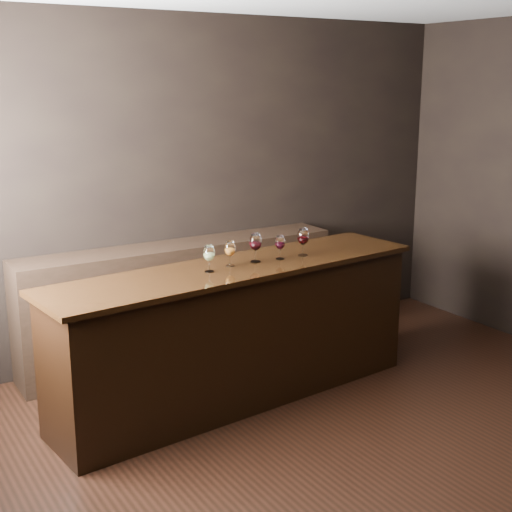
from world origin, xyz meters
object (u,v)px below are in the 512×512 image
glass_white (209,254)px  glass_red_a (255,243)px  back_bar_shelf (182,301)px  glass_amber (230,249)px  bar_counter (238,336)px  glass_red_b (280,243)px  glass_red_c (303,237)px

glass_white → glass_red_a: (0.41, 0.07, 0.02)m
back_bar_shelf → glass_amber: 1.12m
glass_white → bar_counter: bearing=9.2°
bar_counter → glass_red_b: glass_red_b is taller
glass_white → glass_amber: 0.21m
glass_red_c → glass_white: bearing=-177.0°
glass_amber → glass_red_a: (0.21, 0.01, 0.02)m
back_bar_shelf → glass_red_a: size_ratio=13.02×
glass_red_b → glass_red_c: glass_red_c is taller
glass_amber → glass_red_c: 0.61m
glass_red_a → glass_red_b: (0.20, -0.02, -0.02)m
glass_white → glass_red_a: 0.42m
bar_counter → glass_white: (-0.24, -0.04, 0.64)m
glass_white → glass_red_c: 0.81m
glass_amber → glass_red_a: size_ratio=0.86×
glass_red_b → glass_red_c: 0.20m
glass_red_a → glass_red_b: 0.20m
back_bar_shelf → glass_red_b: 1.18m
glass_red_a → bar_counter: bearing=-170.1°
bar_counter → glass_white: 0.69m
glass_red_b → glass_white: bearing=-175.5°
back_bar_shelf → glass_amber: size_ratio=15.08×
bar_counter → glass_amber: glass_amber is taller
bar_counter → glass_red_c: glass_red_c is taller
glass_amber → glass_red_c: bearing=-1.8°
bar_counter → glass_red_b: 0.73m
glass_white → glass_red_b: (0.61, 0.05, -0.01)m
glass_white → glass_red_c: (0.80, 0.04, 0.02)m
glass_red_a → glass_red_c: (0.39, -0.03, -0.00)m
bar_counter → glass_red_a: size_ratio=13.29×
glass_white → glass_red_a: size_ratio=0.88×
bar_counter → back_bar_shelf: (0.01, 0.94, 0.00)m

